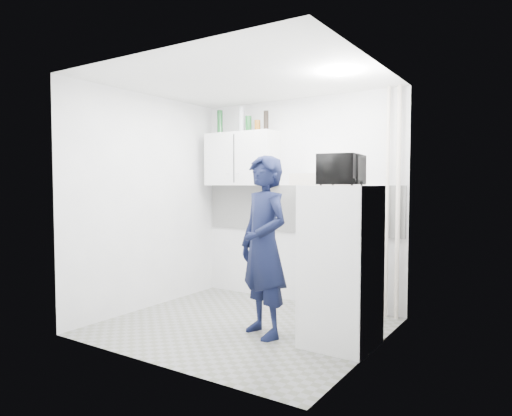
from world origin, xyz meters
The scene contains 22 objects.
floor centered at (0.00, 0.00, 0.00)m, with size 2.80×2.80×0.00m, color gray.
ceiling centered at (0.00, 0.00, 2.60)m, with size 2.80×2.80×0.00m, color white.
wall_back centered at (0.00, 1.25, 1.30)m, with size 2.80×2.80×0.00m, color white.
wall_left centered at (-1.40, 0.00, 1.30)m, with size 2.60×2.60×0.00m, color white.
wall_right centered at (1.40, 0.00, 1.30)m, with size 2.60×2.60×0.00m, color white.
person centered at (0.35, -0.12, 0.90)m, with size 0.66×0.43×1.80m, color black.
stove centered at (0.59, 1.00, 0.37)m, with size 0.46×0.46×0.73m, color beige.
fridge centered at (1.10, 0.04, 0.75)m, with size 0.62×0.62×1.50m, color white.
stove_top centered at (0.59, 1.00, 0.74)m, with size 0.44×0.44×0.03m, color black.
saucepan centered at (0.68, 1.06, 0.80)m, with size 0.15×0.15×0.09m, color silver.
microwave centered at (1.10, 0.04, 1.64)m, with size 0.35×0.51×0.28m, color black.
bottle_a centered at (-1.11, 1.07, 2.36)m, with size 0.08×0.08×0.32m, color #144C1E.
bottle_d centered at (-0.75, 1.07, 2.37)m, with size 0.08×0.08×0.34m, color #B2B7BC.
canister_a centered at (-0.64, 1.07, 2.30)m, with size 0.08×0.08×0.21m, color #144C1E.
canister_b centered at (-0.50, 1.07, 2.27)m, with size 0.08×0.08×0.15m, color brown.
bottle_e centered at (-0.37, 1.07, 2.33)m, with size 0.06×0.06×0.25m, color black.
upper_cabinet centered at (-0.75, 1.07, 1.85)m, with size 1.00×0.35×0.70m, color white.
range_hood centered at (0.45, 1.00, 1.57)m, with size 0.60×0.50×0.14m, color beige.
backsplash centered at (0.00, 1.24, 1.20)m, with size 2.74×0.03×0.60m, color white.
pipe_a centered at (1.30, 1.17, 1.30)m, with size 0.05×0.05×2.60m, color beige.
pipe_b centered at (1.18, 1.17, 1.30)m, with size 0.04×0.04×2.60m, color beige.
ceiling_spot_fixture centered at (1.00, 0.20, 2.57)m, with size 0.10×0.10×0.02m, color white.
Camera 1 is at (2.74, -3.93, 1.51)m, focal length 32.00 mm.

